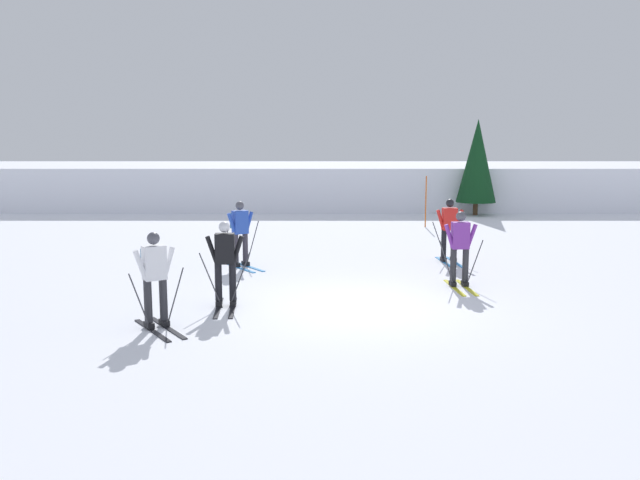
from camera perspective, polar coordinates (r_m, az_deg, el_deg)
name	(u,v)px	position (r m, az deg, el deg)	size (l,w,h in m)	color
ground_plane	(357,307)	(13.10, 3.25, -5.82)	(120.00, 120.00, 0.00)	white
far_snow_ridge	(335,184)	(33.93, 1.35, 4.92)	(80.00, 9.73, 1.99)	white
skier_purple	(462,247)	(14.96, 12.27, -0.58)	(1.00, 1.62, 1.71)	gold
skier_white	(156,274)	(11.82, -14.10, -2.93)	(1.20, 1.53, 1.71)	black
skier_black	(227,261)	(13.02, -8.13, -1.85)	(1.00, 1.62, 1.71)	black
skier_red	(451,228)	(17.96, 11.37, 1.00)	(1.00, 1.63, 1.71)	#237AC6
skier_blue	(242,230)	(17.10, -6.85, 0.85)	(1.22, 1.52, 1.71)	#237AC6
trail_marker_pole	(428,202)	(24.92, 9.36, 3.31)	(0.05, 0.05, 1.93)	#C65614
conifer_far_left	(479,161)	(29.32, 13.69, 6.72)	(1.72, 1.72, 4.16)	#513823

